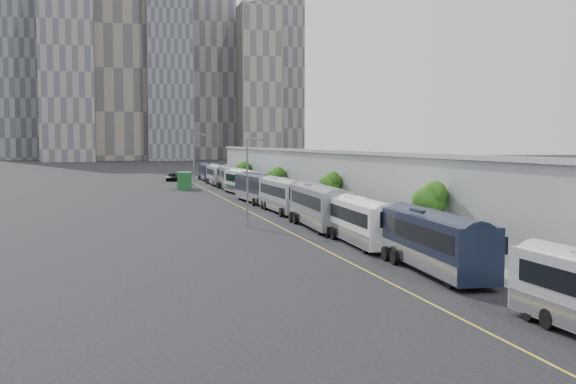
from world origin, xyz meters
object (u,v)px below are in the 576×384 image
object	(u,v)px
bus_2	(361,225)
shipping_container	(185,181)
bus_8	(217,176)
bus_9	(207,173)
bus_1	(435,247)
bus_3	(319,210)
bus_7	(230,180)
street_lamp_far	(195,159)
suv	(174,177)
bus_5	(257,190)
bus_6	(243,184)
street_lamp_near	(249,176)
bus_4	(283,198)

from	to	relation	value
bus_2	shipping_container	world-z (taller)	bus_2
bus_8	bus_9	world-z (taller)	bus_8
bus_1	bus_3	distance (m)	24.34
bus_2	bus_7	distance (m)	67.90
street_lamp_far	suv	xyz separation A→B (m)	(-0.41, 36.92, -4.56)
bus_5	bus_9	distance (m)	58.44
bus_5	bus_6	bearing A→B (deg)	82.78
bus_2	bus_9	size ratio (longest dim) A/B	1.02
bus_8	street_lamp_near	world-z (taller)	street_lamp_near
bus_1	bus_6	xyz separation A→B (m)	(0.05, 68.21, 0.04)
bus_1	street_lamp_far	distance (m)	74.82
street_lamp_near	shipping_container	world-z (taller)	street_lamp_near
bus_5	street_lamp_near	size ratio (longest dim) A/B	1.60
bus_4	bus_8	bearing A→B (deg)	88.61
bus_1	bus_3	bearing A→B (deg)	94.43
bus_7	bus_9	bearing A→B (deg)	93.09
bus_1	suv	distance (m)	111.57
bus_9	street_lamp_far	bearing A→B (deg)	-99.24
street_lamp_near	bus_8	bearing A→B (deg)	84.58
bus_2	bus_9	bearing A→B (deg)	91.95
bus_9	bus_3	bearing A→B (deg)	-89.42
bus_5	bus_7	distance (m)	27.19
bus_4	shipping_container	bearing A→B (deg)	97.84
bus_5	street_lamp_far	xyz separation A→B (m)	(-5.94, 20.87, 3.76)
street_lamp_near	suv	world-z (taller)	street_lamp_near
bus_2	bus_8	distance (m)	82.68
bus_1	bus_6	world-z (taller)	bus_6
street_lamp_near	bus_1	bearing A→B (deg)	-76.00
bus_8	bus_7	bearing A→B (deg)	-88.35
bus_8	street_lamp_near	xyz separation A→B (m)	(-6.53, -68.79, 3.30)
bus_4	bus_5	bearing A→B (deg)	90.31
bus_2	bus_5	world-z (taller)	bus_5
bus_3	bus_9	distance (m)	87.66
bus_5	bus_2	bearing A→B (deg)	-93.79
bus_2	street_lamp_far	xyz separation A→B (m)	(-6.30, 61.59, 3.85)
bus_7	bus_5	bearing A→B (deg)	-88.37
bus_5	suv	distance (m)	58.14
bus_8	bus_9	size ratio (longest dim) A/B	1.06
bus_1	bus_7	xyz separation A→B (m)	(0.05, 80.73, 0.11)
shipping_container	suv	xyz separation A→B (m)	(0.33, 27.37, -0.64)
bus_2	shipping_container	size ratio (longest dim) A/B	2.29
bus_2	street_lamp_near	distance (m)	15.63
bus_4	bus_7	world-z (taller)	bus_7
bus_8	shipping_container	world-z (taller)	bus_8
bus_4	bus_7	distance (m)	41.08
bus_5	suv	xyz separation A→B (m)	(-6.35, 57.79, -0.80)
bus_2	street_lamp_near	xyz separation A→B (m)	(-6.33, 13.89, 3.36)
bus_2	street_lamp_near	world-z (taller)	street_lamp_near
bus_1	bus_8	distance (m)	95.52
bus_2	bus_8	bearing A→B (deg)	92.07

